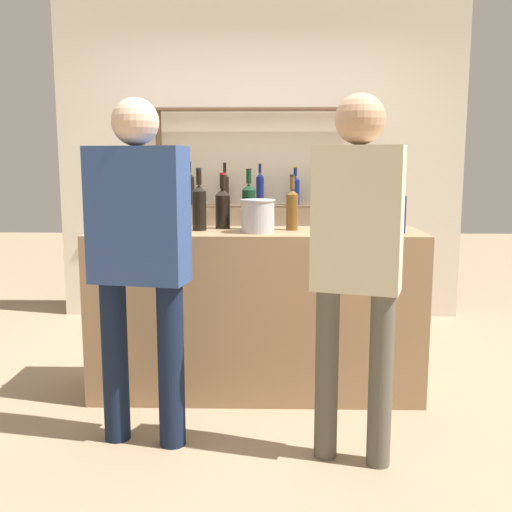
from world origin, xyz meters
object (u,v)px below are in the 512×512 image
at_px(counter_bottle_4, 199,206).
at_px(wine_glass, 101,214).
at_px(customer_right, 357,248).
at_px(counter_bottle_3, 292,208).
at_px(ice_bucket, 258,216).
at_px(counter_bottle_0, 121,210).
at_px(customer_left, 139,248).
at_px(counter_bottle_2, 249,205).
at_px(counter_bottle_1, 223,207).
at_px(counter_bottle_5, 400,210).

bearing_deg(counter_bottle_4, wine_glass, -160.55).
distance_m(wine_glass, customer_right, 1.49).
height_order(counter_bottle_3, counter_bottle_4, counter_bottle_4).
bearing_deg(counter_bottle_4, counter_bottle_3, 3.14).
bearing_deg(customer_right, ice_bucket, 48.55).
xyz_separation_m(counter_bottle_0, customer_right, (1.22, -0.69, -0.11)).
height_order(counter_bottle_4, customer_left, customer_left).
bearing_deg(counter_bottle_4, counter_bottle_2, 12.10).
bearing_deg(counter_bottle_1, counter_bottle_4, -141.10).
bearing_deg(wine_glass, counter_bottle_2, 16.90).
bearing_deg(counter_bottle_5, customer_right, -114.80).
bearing_deg(counter_bottle_0, counter_bottle_2, 17.89).
distance_m(counter_bottle_0, counter_bottle_3, 0.98).
bearing_deg(counter_bottle_5, ice_bucket, 179.96).
xyz_separation_m(counter_bottle_5, wine_glass, (-1.67, -0.09, -0.02)).
relative_size(wine_glass, customer_right, 0.09).
xyz_separation_m(counter_bottle_2, ice_bucket, (0.06, -0.16, -0.05)).
xyz_separation_m(counter_bottle_2, wine_glass, (-0.82, -0.25, -0.03)).
relative_size(counter_bottle_3, wine_glass, 2.19).
height_order(counter_bottle_3, wine_glass, counter_bottle_3).
xyz_separation_m(counter_bottle_1, counter_bottle_2, (0.16, -0.04, 0.01)).
distance_m(counter_bottle_5, customer_right, 0.84).
bearing_deg(counter_bottle_2, customer_right, -61.02).
xyz_separation_m(counter_bottle_0, counter_bottle_1, (0.55, 0.27, -0.00)).
relative_size(counter_bottle_3, counter_bottle_5, 0.99).
relative_size(counter_bottle_4, ice_bucket, 1.84).
xyz_separation_m(counter_bottle_3, counter_bottle_4, (-0.54, -0.03, 0.01)).
bearing_deg(counter_bottle_3, ice_bucket, -146.77).
bearing_deg(counter_bottle_5, counter_bottle_0, -177.60).
xyz_separation_m(counter_bottle_3, ice_bucket, (-0.20, -0.13, -0.03)).
height_order(counter_bottle_3, ice_bucket, counter_bottle_3).
bearing_deg(ice_bucket, wine_glass, -174.39).
xyz_separation_m(counter_bottle_0, counter_bottle_5, (1.57, 0.07, -0.00)).
bearing_deg(counter_bottle_1, ice_bucket, -43.58).
xyz_separation_m(counter_bottle_2, customer_left, (-0.50, -0.75, -0.15)).
bearing_deg(counter_bottle_5, counter_bottle_3, 167.75).
relative_size(counter_bottle_2, counter_bottle_5, 1.09).
relative_size(ice_bucket, customer_left, 0.12).
relative_size(counter_bottle_4, counter_bottle_5, 1.10).
xyz_separation_m(counter_bottle_0, customer_left, (0.21, -0.52, -0.13)).
height_order(counter_bottle_3, customer_left, customer_left).
bearing_deg(ice_bucket, customer_left, -133.44).
bearing_deg(counter_bottle_2, ice_bucket, -70.81).
distance_m(counter_bottle_2, customer_left, 0.91).
bearing_deg(counter_bottle_3, wine_glass, -168.60).
xyz_separation_m(counter_bottle_1, counter_bottle_3, (0.41, -0.07, -0.00)).
bearing_deg(counter_bottle_1, counter_bottle_5, -11.44).
bearing_deg(counter_bottle_2, counter_bottle_5, -10.75).
relative_size(counter_bottle_0, counter_bottle_2, 0.94).
height_order(counter_bottle_1, wine_glass, counter_bottle_1).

